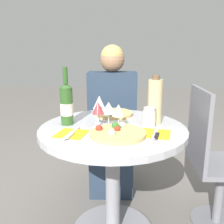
# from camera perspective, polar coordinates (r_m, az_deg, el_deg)

# --- Properties ---
(dining_table) EXTENTS (0.84, 0.84, 0.71)m
(dining_table) POSITION_cam_1_polar(r_m,az_deg,el_deg) (1.49, 0.18, -10.01)
(dining_table) COLOR gray
(dining_table) RESTS_ON ground_plane
(chair_behind_diner) EXTENTS (0.37, 0.37, 0.91)m
(chair_behind_diner) POSITION_cam_1_polar(r_m,az_deg,el_deg) (2.20, 0.12, -4.26)
(chair_behind_diner) COLOR slate
(chair_behind_diner) RESTS_ON ground_plane
(seated_diner) EXTENTS (0.39, 0.42, 1.17)m
(seated_diner) POSITION_cam_1_polar(r_m,az_deg,el_deg) (2.04, -0.00, -3.20)
(seated_diner) COLOR #28384C
(seated_diner) RESTS_ON ground_plane
(chair_empty_side) EXTENTS (0.37, 0.37, 0.91)m
(chair_empty_side) POSITION_cam_1_polar(r_m,az_deg,el_deg) (1.74, 22.00, -10.66)
(chair_empty_side) COLOR slate
(chair_empty_side) RESTS_ON ground_plane
(pizza_large) EXTENTS (0.29, 0.29, 0.05)m
(pizza_large) POSITION_cam_1_polar(r_m,az_deg,el_deg) (1.29, 1.25, -4.73)
(pizza_large) COLOR #DBB26B
(pizza_large) RESTS_ON dining_table
(pizza_small_far) EXTENTS (0.25, 0.25, 0.05)m
(pizza_small_far) POSITION_cam_1_polar(r_m,az_deg,el_deg) (1.67, 0.49, -0.33)
(pizza_small_far) COLOR #DBB26B
(pizza_small_far) RESTS_ON dining_table
(wine_bottle) EXTENTS (0.07, 0.07, 0.33)m
(wine_bottle) POSITION_cam_1_polar(r_m,az_deg,el_deg) (1.47, -10.34, 1.81)
(wine_bottle) COLOR #2D5623
(wine_bottle) RESTS_ON dining_table
(tall_carafe) EXTENTS (0.09, 0.09, 0.29)m
(tall_carafe) POSITION_cam_1_polar(r_m,az_deg,el_deg) (1.49, 9.79, 2.51)
(tall_carafe) COLOR tan
(tall_carafe) RESTS_ON dining_table
(sugar_shaker) EXTENTS (0.07, 0.07, 0.11)m
(sugar_shaker) POSITION_cam_1_polar(r_m,az_deg,el_deg) (1.44, 8.54, -1.14)
(sugar_shaker) COLOR silver
(sugar_shaker) RESTS_ON dining_table
(wine_glass_back_left) EXTENTS (0.08, 0.08, 0.16)m
(wine_glass_back_left) POSITION_cam_1_polar(r_m,az_deg,el_deg) (1.49, -2.93, 2.12)
(wine_glass_back_left) COLOR silver
(wine_glass_back_left) RESTS_ON dining_table
(wine_glass_front_left) EXTENTS (0.07, 0.07, 0.15)m
(wine_glass_front_left) POSITION_cam_1_polar(r_m,az_deg,el_deg) (1.41, -3.20, 0.88)
(wine_glass_front_left) COLOR silver
(wine_glass_front_left) RESTS_ON dining_table
(wine_glass_front_right) EXTENTS (0.07, 0.07, 0.13)m
(wine_glass_front_right) POSITION_cam_1_polar(r_m,az_deg,el_deg) (1.41, 1.49, 0.33)
(wine_glass_front_right) COLOR silver
(wine_glass_front_right) RESTS_ON dining_table
(wine_glass_center) EXTENTS (0.08, 0.08, 0.13)m
(wine_glass_center) POSITION_cam_1_polar(r_m,az_deg,el_deg) (1.45, -0.78, 0.89)
(wine_glass_center) COLOR silver
(wine_glass_center) RESTS_ON dining_table
(place_setting_left) EXTENTS (0.18, 0.19, 0.01)m
(place_setting_left) POSITION_cam_1_polar(r_m,az_deg,el_deg) (1.33, -9.28, -4.90)
(place_setting_left) COLOR yellow
(place_setting_left) RESTS_ON dining_table
(place_setting_right) EXTENTS (0.18, 0.19, 0.01)m
(place_setting_right) POSITION_cam_1_polar(r_m,az_deg,el_deg) (1.33, 9.91, -4.89)
(place_setting_right) COLOR yellow
(place_setting_right) RESTS_ON dining_table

